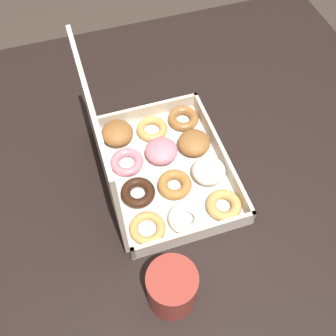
% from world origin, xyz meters
% --- Properties ---
extents(ground_plane, '(8.00, 8.00, 0.00)m').
position_xyz_m(ground_plane, '(0.00, 0.00, 0.00)').
color(ground_plane, '#42382D').
extents(dining_table, '(0.93, 1.01, 0.76)m').
position_xyz_m(dining_table, '(0.00, 0.00, 0.65)').
color(dining_table, black).
rests_on(dining_table, ground_plane).
extents(donut_box, '(0.33, 0.26, 0.28)m').
position_xyz_m(donut_box, '(-0.05, 0.12, 0.81)').
color(donut_box, silver).
rests_on(donut_box, dining_table).
extents(coffee_mug, '(0.09, 0.09, 0.10)m').
position_xyz_m(coffee_mug, '(-0.31, 0.17, 0.81)').
color(coffee_mug, '#A3382D').
rests_on(coffee_mug, dining_table).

